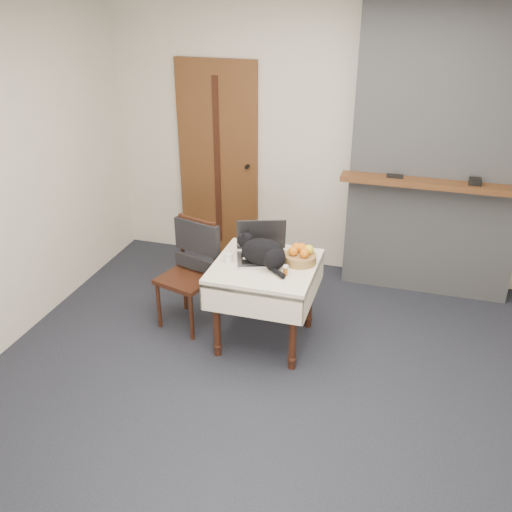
{
  "coord_description": "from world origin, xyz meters",
  "views": [
    {
      "loc": [
        0.74,
        -3.22,
        2.7
      ],
      "look_at": [
        -0.36,
        0.48,
        0.78
      ],
      "focal_mm": 40.0,
      "sensor_mm": 36.0,
      "label": 1
    }
  ],
  "objects_px": {
    "pill_bottle": "(286,270)",
    "laptop": "(262,249)",
    "door": "(218,163)",
    "cream_jar": "(229,258)",
    "side_table": "(265,277)",
    "chair": "(193,258)",
    "fruit_basket": "(300,256)",
    "cat": "(264,253)"
  },
  "relations": [
    {
      "from": "pill_bottle",
      "to": "laptop",
      "type": "bearing_deg",
      "value": 137.55
    },
    {
      "from": "door",
      "to": "pill_bottle",
      "type": "relative_size",
      "value": 25.58
    },
    {
      "from": "cream_jar",
      "to": "pill_bottle",
      "type": "relative_size",
      "value": 0.91
    },
    {
      "from": "side_table",
      "to": "cream_jar",
      "type": "xyz_separation_m",
      "value": [
        -0.28,
        -0.05,
        0.15
      ]
    },
    {
      "from": "cream_jar",
      "to": "chair",
      "type": "distance_m",
      "value": 0.46
    },
    {
      "from": "fruit_basket",
      "to": "cat",
      "type": "bearing_deg",
      "value": -154.21
    },
    {
      "from": "door",
      "to": "chair",
      "type": "bearing_deg",
      "value": -79.77
    },
    {
      "from": "laptop",
      "to": "pill_bottle",
      "type": "bearing_deg",
      "value": -61.64
    },
    {
      "from": "cream_jar",
      "to": "fruit_basket",
      "type": "xyz_separation_m",
      "value": [
        0.53,
        0.15,
        0.02
      ]
    },
    {
      "from": "pill_bottle",
      "to": "chair",
      "type": "bearing_deg",
      "value": 162.23
    },
    {
      "from": "door",
      "to": "laptop",
      "type": "distance_m",
      "value": 1.61
    },
    {
      "from": "laptop",
      "to": "fruit_basket",
      "type": "relative_size",
      "value": 1.9
    },
    {
      "from": "pill_bottle",
      "to": "fruit_basket",
      "type": "height_order",
      "value": "fruit_basket"
    },
    {
      "from": "side_table",
      "to": "cat",
      "type": "relative_size",
      "value": 1.69
    },
    {
      "from": "cat",
      "to": "cream_jar",
      "type": "relative_size",
      "value": 6.51
    },
    {
      "from": "door",
      "to": "laptop",
      "type": "height_order",
      "value": "door"
    },
    {
      "from": "cat",
      "to": "fruit_basket",
      "type": "bearing_deg",
      "value": 45.39
    },
    {
      "from": "door",
      "to": "chair",
      "type": "distance_m",
      "value": 1.39
    },
    {
      "from": "side_table",
      "to": "pill_bottle",
      "type": "bearing_deg",
      "value": -33.75
    },
    {
      "from": "chair",
      "to": "side_table",
      "type": "bearing_deg",
      "value": 3.53
    },
    {
      "from": "door",
      "to": "fruit_basket",
      "type": "relative_size",
      "value": 7.99
    },
    {
      "from": "cream_jar",
      "to": "chair",
      "type": "relative_size",
      "value": 0.08
    },
    {
      "from": "door",
      "to": "pill_bottle",
      "type": "height_order",
      "value": "door"
    },
    {
      "from": "side_table",
      "to": "fruit_basket",
      "type": "distance_m",
      "value": 0.32
    },
    {
      "from": "laptop",
      "to": "chair",
      "type": "relative_size",
      "value": 0.52
    },
    {
      "from": "side_table",
      "to": "fruit_basket",
      "type": "relative_size",
      "value": 3.11
    },
    {
      "from": "pill_bottle",
      "to": "chair",
      "type": "xyz_separation_m",
      "value": [
        -0.86,
        0.27,
        -0.16
      ]
    },
    {
      "from": "door",
      "to": "cat",
      "type": "height_order",
      "value": "door"
    },
    {
      "from": "cat",
      "to": "fruit_basket",
      "type": "xyz_separation_m",
      "value": [
        0.26,
        0.12,
        -0.05
      ]
    },
    {
      "from": "fruit_basket",
      "to": "chair",
      "type": "distance_m",
      "value": 0.93
    },
    {
      "from": "chair",
      "to": "cream_jar",
      "type": "bearing_deg",
      "value": -10.83
    },
    {
      "from": "cat",
      "to": "pill_bottle",
      "type": "relative_size",
      "value": 5.9
    },
    {
      "from": "cat",
      "to": "chair",
      "type": "xyz_separation_m",
      "value": [
        -0.66,
        0.17,
        -0.22
      ]
    },
    {
      "from": "fruit_basket",
      "to": "chair",
      "type": "relative_size",
      "value": 0.27
    },
    {
      "from": "door",
      "to": "side_table",
      "type": "xyz_separation_m",
      "value": [
        0.9,
        -1.45,
        -0.41
      ]
    },
    {
      "from": "cream_jar",
      "to": "door",
      "type": "bearing_deg",
      "value": 112.5
    },
    {
      "from": "fruit_basket",
      "to": "chair",
      "type": "height_order",
      "value": "chair"
    },
    {
      "from": "cat",
      "to": "chair",
      "type": "relative_size",
      "value": 0.5
    },
    {
      "from": "door",
      "to": "laptop",
      "type": "bearing_deg",
      "value": -57.97
    },
    {
      "from": "laptop",
      "to": "cat",
      "type": "xyz_separation_m",
      "value": [
        0.05,
        -0.12,
        0.03
      ]
    },
    {
      "from": "side_table",
      "to": "laptop",
      "type": "distance_m",
      "value": 0.22
    },
    {
      "from": "fruit_basket",
      "to": "side_table",
      "type": "bearing_deg",
      "value": -157.43
    }
  ]
}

